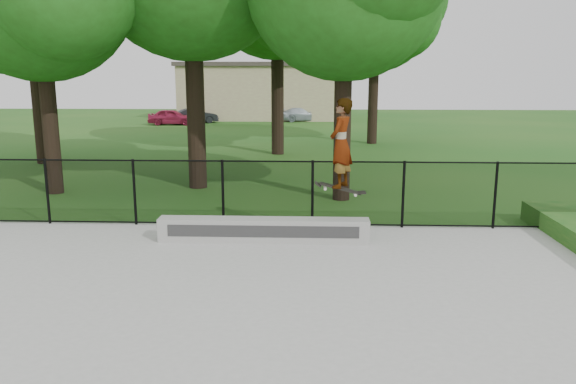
% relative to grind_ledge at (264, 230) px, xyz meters
% --- Properties ---
extents(ground, '(100.00, 100.00, 0.00)m').
position_rel_grind_ledge_xyz_m(ground, '(-1.01, -4.70, -0.30)').
color(ground, '#195217').
rests_on(ground, ground).
extents(concrete_slab, '(14.00, 12.00, 0.06)m').
position_rel_grind_ledge_xyz_m(concrete_slab, '(-1.01, -4.70, -0.27)').
color(concrete_slab, '#999994').
rests_on(concrete_slab, ground).
extents(grind_ledge, '(4.28, 0.40, 0.48)m').
position_rel_grind_ledge_xyz_m(grind_ledge, '(0.00, 0.00, 0.00)').
color(grind_ledge, '#A0A19C').
rests_on(grind_ledge, concrete_slab).
extents(car_a, '(3.22, 1.37, 1.09)m').
position_rel_grind_ledge_xyz_m(car_a, '(-8.62, 27.36, 0.25)').
color(car_a, '#9F1C3E').
rests_on(car_a, ground).
extents(car_b, '(3.05, 2.13, 1.03)m').
position_rel_grind_ledge_xyz_m(car_b, '(-7.31, 28.83, 0.22)').
color(car_b, black).
rests_on(car_b, ground).
extents(car_c, '(3.55, 2.41, 1.03)m').
position_rel_grind_ledge_xyz_m(car_c, '(0.28, 30.76, 0.21)').
color(car_c, '#9EAAB3').
rests_on(car_c, ground).
extents(skater_airborne, '(0.82, 0.75, 1.94)m').
position_rel_grind_ledge_xyz_m(skater_airborne, '(1.54, -0.01, 1.75)').
color(skater_airborne, black).
rests_on(skater_airborne, ground).
extents(chainlink_fence, '(16.06, 0.06, 1.50)m').
position_rel_grind_ledge_xyz_m(chainlink_fence, '(-1.01, 1.20, 0.51)').
color(chainlink_fence, black).
rests_on(chainlink_fence, concrete_slab).
extents(distant_building, '(12.40, 6.40, 4.30)m').
position_rel_grind_ledge_xyz_m(distant_building, '(-3.01, 33.30, 1.86)').
color(distant_building, '#C5BD8A').
rests_on(distant_building, ground).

